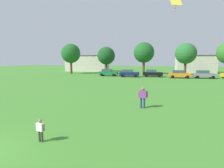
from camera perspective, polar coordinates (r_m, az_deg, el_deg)
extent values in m
plane|color=#42842D|center=(36.02, 1.16, 1.40)|extent=(160.00, 160.00, 0.00)
cylinder|color=#3F3833|center=(9.69, -21.55, -14.75)|extent=(0.10, 0.10, 0.54)
cylinder|color=#3F3833|center=(9.59, -20.85, -14.97)|extent=(0.10, 0.10, 0.54)
cube|color=white|center=(9.48, -21.34, -12.28)|extent=(0.39, 0.26, 0.38)
cylinder|color=#936B4C|center=(9.63, -22.30, -11.95)|extent=(0.08, 0.08, 0.36)
cylinder|color=#936B4C|center=(9.33, -20.35, -12.49)|extent=(0.08, 0.08, 0.36)
sphere|color=#936B4C|center=(9.39, -21.42, -10.63)|extent=(0.17, 0.17, 0.17)
cylinder|color=navy|center=(15.03, 9.97, -5.81)|extent=(0.16, 0.16, 0.83)
cylinder|color=navy|center=(15.05, 9.01, -5.77)|extent=(0.16, 0.16, 0.83)
cube|color=purple|center=(14.90, 9.55, -3.13)|extent=(0.56, 0.33, 0.59)
cylinder|color=#936B4C|center=(14.87, 10.87, -3.11)|extent=(0.12, 0.12, 0.56)
cylinder|color=#936B4C|center=(14.93, 8.23, -3.01)|extent=(0.12, 0.12, 0.56)
sphere|color=#936B4C|center=(14.82, 9.59, -1.44)|extent=(0.26, 0.26, 0.26)
cube|color=yellow|center=(17.54, 19.26, 22.82)|extent=(1.02, 0.72, 0.59)
sphere|color=orange|center=(17.47, 19.22, 22.03)|extent=(0.10, 0.10, 0.10)
sphere|color=orange|center=(17.41, 19.01, 21.34)|extent=(0.10, 0.10, 0.10)
sphere|color=orange|center=(17.36, 18.80, 20.65)|extent=(0.10, 0.10, 0.10)
cube|color=#196B38|center=(43.86, -1.09, 3.42)|extent=(4.30, 1.80, 0.76)
cube|color=#334756|center=(43.90, -1.53, 4.32)|extent=(2.24, 1.58, 0.60)
cylinder|color=black|center=(44.43, 1.03, 2.99)|extent=(0.64, 0.22, 0.64)
cylinder|color=black|center=(42.68, 0.52, 2.80)|extent=(0.64, 0.22, 0.64)
cylinder|color=black|center=(45.13, -2.61, 3.05)|extent=(0.64, 0.22, 0.64)
cylinder|color=black|center=(43.40, -3.25, 2.87)|extent=(0.64, 0.22, 0.64)
cube|color=#141E4C|center=(41.69, 5.41, 3.18)|extent=(4.30, 1.80, 0.76)
cube|color=#334756|center=(41.69, 4.95, 4.12)|extent=(2.24, 1.58, 0.60)
cylinder|color=black|center=(42.44, 7.53, 2.71)|extent=(0.64, 0.22, 0.64)
cylinder|color=black|center=(40.66, 7.28, 2.50)|extent=(0.64, 0.22, 0.64)
cylinder|color=black|center=(42.82, 3.63, 2.80)|extent=(0.64, 0.22, 0.64)
cylinder|color=black|center=(41.05, 3.21, 2.60)|extent=(0.64, 0.22, 0.64)
cube|color=black|center=(42.47, 12.54, 3.11)|extent=(4.30, 1.80, 0.76)
cube|color=#334756|center=(42.43, 12.10, 4.04)|extent=(2.24, 1.58, 0.60)
cylinder|color=black|center=(43.41, 14.47, 2.64)|extent=(0.64, 0.22, 0.64)
cylinder|color=black|center=(41.62, 14.53, 2.44)|extent=(0.64, 0.22, 0.64)
cylinder|color=black|center=(43.44, 10.61, 2.75)|extent=(0.64, 0.22, 0.64)
cylinder|color=black|center=(41.64, 10.50, 2.55)|extent=(0.64, 0.22, 0.64)
cube|color=orange|center=(41.38, 20.18, 2.71)|extent=(4.30, 1.80, 0.76)
cube|color=#334756|center=(41.29, 19.75, 3.67)|extent=(2.24, 1.58, 0.60)
cylinder|color=black|center=(42.50, 21.97, 2.23)|extent=(0.64, 0.22, 0.64)
cylinder|color=black|center=(40.73, 22.35, 2.00)|extent=(0.64, 0.22, 0.64)
cylinder|color=black|center=(42.14, 18.04, 2.37)|extent=(0.64, 0.22, 0.64)
cylinder|color=black|center=(40.36, 18.25, 2.14)|extent=(0.64, 0.22, 0.64)
cube|color=slate|center=(42.68, 26.68, 2.51)|extent=(4.30, 1.80, 0.76)
cube|color=#334756|center=(42.55, 26.29, 3.44)|extent=(2.24, 1.58, 0.60)
cylinder|color=black|center=(43.94, 28.23, 2.04)|extent=(0.64, 0.22, 0.64)
cylinder|color=black|center=(42.21, 28.86, 1.81)|extent=(0.64, 0.22, 0.64)
cylinder|color=black|center=(43.26, 24.49, 2.18)|extent=(0.64, 0.22, 0.64)
cylinder|color=black|center=(41.51, 24.98, 1.96)|extent=(0.64, 0.22, 0.64)
cylinder|color=black|center=(45.75, 31.23, 2.02)|extent=(0.64, 0.22, 0.64)
cylinder|color=brown|center=(52.37, -12.53, 4.97)|extent=(0.61, 0.61, 3.32)
sphere|color=#1E5B23|center=(52.36, -12.65, 9.23)|extent=(5.25, 5.25, 5.25)
cylinder|color=brown|center=(48.79, -1.79, 4.74)|extent=(0.54, 0.54, 2.93)
sphere|color=#194C1E|center=(48.74, -1.81, 8.77)|extent=(4.62, 4.62, 4.62)
cylinder|color=brown|center=(50.35, 9.76, 5.01)|extent=(0.63, 0.63, 3.43)
sphere|color=#1E5B23|center=(50.34, 9.86, 9.59)|extent=(5.42, 5.42, 5.42)
cylinder|color=brown|center=(48.95, 21.70, 4.39)|extent=(0.59, 0.59, 3.22)
sphere|color=#286B2D|center=(48.92, 21.92, 8.80)|extent=(5.08, 5.08, 5.08)
cube|color=beige|center=(62.69, -7.61, 6.27)|extent=(13.51, 6.13, 5.05)
cube|color=#4C4742|center=(62.69, -7.65, 8.69)|extent=(14.05, 6.37, 0.24)
cube|color=beige|center=(59.81, 24.28, 5.56)|extent=(10.44, 6.79, 4.94)
cube|color=#4C4742|center=(59.81, 24.41, 8.04)|extent=(10.86, 7.07, 0.24)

